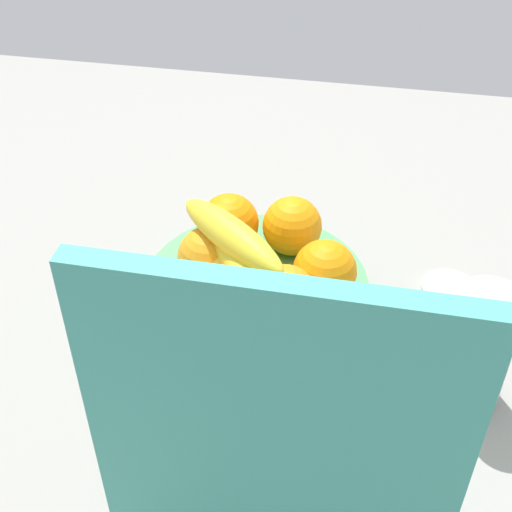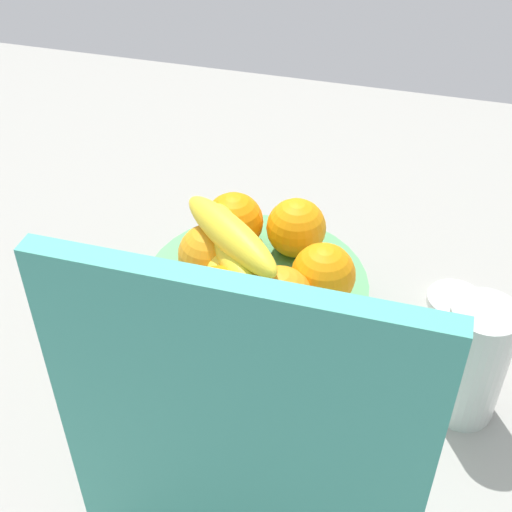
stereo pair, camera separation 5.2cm
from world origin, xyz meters
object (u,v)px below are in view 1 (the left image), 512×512
at_px(orange_back_left, 209,257).
at_px(orange_back_right, 225,301).
at_px(fruit_bowl, 256,301).
at_px(orange_center, 229,223).
at_px(banana_bunch, 230,256).
at_px(orange_front_right, 292,226).
at_px(cutting_board, 272,460).
at_px(jar_lid, 449,290).
at_px(thermos_tumbler, 478,349).
at_px(orange_top_stack, 285,298).
at_px(orange_front_left, 325,271).

distance_m(orange_back_left, orange_back_right, 0.08).
relative_size(fruit_bowl, orange_back_right, 3.66).
height_order(orange_center, banana_bunch, banana_bunch).
distance_m(orange_center, orange_back_right, 0.14).
bearing_deg(orange_front_right, banana_bunch, 57.10).
distance_m(cutting_board, jar_lid, 0.49).
bearing_deg(orange_center, jar_lid, -172.90).
distance_m(orange_center, thermos_tumbler, 0.33).
relative_size(orange_top_stack, jar_lid, 1.03).
relative_size(fruit_bowl, orange_front_right, 3.66).
xyz_separation_m(orange_front_left, thermos_tumbler, (-0.18, 0.07, -0.03)).
xyz_separation_m(orange_center, cutting_board, (-0.12, 0.39, 0.08)).
distance_m(fruit_bowl, cutting_board, 0.36).
bearing_deg(orange_back_right, jar_lid, -146.01).
distance_m(fruit_bowl, orange_front_right, 0.10).
height_order(fruit_bowl, orange_center, orange_center).
bearing_deg(orange_front_left, orange_back_right, 34.57).
xyz_separation_m(orange_front_left, orange_back_left, (0.14, 0.00, 0.00)).
relative_size(cutting_board, thermos_tumbler, 2.40).
relative_size(orange_front_right, orange_top_stack, 1.00).
bearing_deg(fruit_bowl, orange_front_left, 173.96).
bearing_deg(banana_bunch, thermos_tumbler, 169.54).
bearing_deg(orange_front_right, orange_top_stack, 94.88).
relative_size(orange_front_left, orange_back_right, 1.00).
xyz_separation_m(orange_front_right, orange_back_right, (0.05, 0.15, 0.00)).
relative_size(orange_back_right, orange_top_stack, 1.00).
bearing_deg(thermos_tumbler, orange_front_left, -20.50).
relative_size(orange_back_right, cutting_board, 0.21).
xyz_separation_m(orange_top_stack, thermos_tumbler, (-0.21, 0.01, -0.03)).
height_order(orange_front_right, orange_back_left, same).
xyz_separation_m(orange_back_left, orange_back_right, (-0.03, 0.07, 0.00)).
distance_m(thermos_tumbler, jar_lid, 0.19).
bearing_deg(orange_front_left, orange_top_stack, 54.21).
distance_m(orange_top_stack, cutting_board, 0.28).
height_order(orange_top_stack, thermos_tumbler, thermos_tumbler).
relative_size(fruit_bowl, banana_bunch, 1.45).
relative_size(orange_back_right, jar_lid, 1.03).
xyz_separation_m(banana_bunch, thermos_tumbler, (-0.28, 0.05, -0.04)).
bearing_deg(banana_bunch, orange_back_left, -23.91).
relative_size(orange_front_right, cutting_board, 0.21).
bearing_deg(orange_center, cutting_board, 107.20).
bearing_deg(fruit_bowl, orange_front_right, -115.39).
xyz_separation_m(fruit_bowl, orange_back_right, (0.02, 0.08, 0.07)).
relative_size(orange_back_left, cutting_board, 0.21).
bearing_deg(orange_top_stack, orange_back_right, 15.20).
xyz_separation_m(orange_front_right, jar_lid, (-0.21, -0.03, -0.10)).
distance_m(banana_bunch, cutting_board, 0.32).
bearing_deg(orange_back_left, orange_back_right, 116.15).
relative_size(banana_bunch, thermos_tumbler, 1.26).
xyz_separation_m(orange_back_left, banana_bunch, (-0.03, 0.01, 0.02)).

